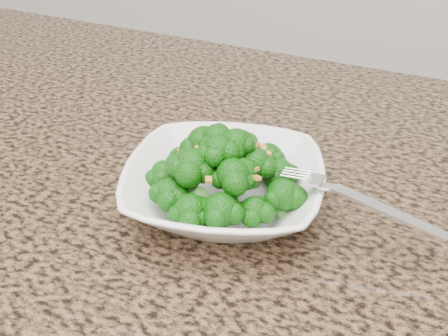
% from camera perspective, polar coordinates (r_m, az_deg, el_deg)
% --- Properties ---
extents(granite_counter, '(1.64, 1.04, 0.03)m').
position_cam_1_polar(granite_counter, '(0.63, -14.13, -4.87)').
color(granite_counter, brown).
rests_on(granite_counter, cabinet).
extents(bowl, '(0.26, 0.26, 0.05)m').
position_cam_1_polar(bowl, '(0.59, 0.00, -2.05)').
color(bowl, white).
rests_on(bowl, granite_counter).
extents(broccoli_pile, '(0.18, 0.18, 0.06)m').
position_cam_1_polar(broccoli_pile, '(0.55, 0.00, 2.88)').
color(broccoli_pile, '#0F5609').
rests_on(broccoli_pile, bowl).
extents(garlic_topping, '(0.11, 0.11, 0.01)m').
position_cam_1_polar(garlic_topping, '(0.54, 0.00, 6.17)').
color(garlic_topping, '#C88730').
rests_on(garlic_topping, broccoli_pile).
extents(fork, '(0.18, 0.03, 0.01)m').
position_cam_1_polar(fork, '(0.54, 11.14, -2.03)').
color(fork, silver).
rests_on(fork, bowl).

